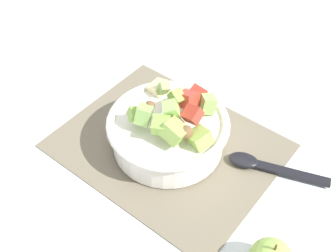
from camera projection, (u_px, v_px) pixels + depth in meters
The scene contains 4 objects.
ground_plane at pixel (168, 146), 0.86m from camera, with size 2.40×2.40×0.00m, color silver.
placemat at pixel (168, 145), 0.86m from camera, with size 0.41×0.33×0.01m, color #756B56.
salad_bowl at pixel (169, 129), 0.83m from camera, with size 0.23×0.23×0.13m.
serving_spoon at pixel (262, 165), 0.81m from camera, with size 0.19×0.09×0.01m.
Camera 1 is at (0.35, -0.44, 0.65)m, focal length 46.42 mm.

